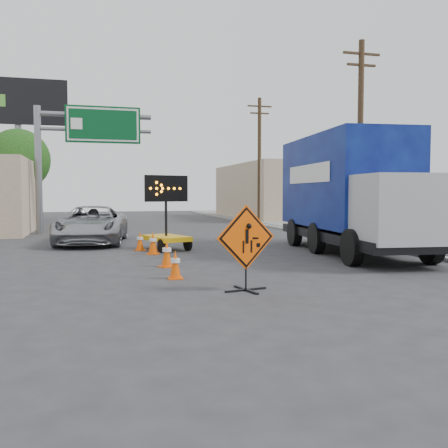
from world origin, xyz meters
name	(u,v)px	position (x,y,z in m)	size (l,w,h in m)	color
ground	(269,291)	(0.00, 0.00, 0.00)	(100.00, 100.00, 0.00)	#2D2D30
curb_right	(298,231)	(7.20, 15.00, 0.06)	(0.40, 60.00, 0.12)	gray
sidewalk_right	(336,230)	(9.50, 15.00, 0.07)	(4.00, 60.00, 0.15)	gray
building_right_far	(291,192)	(13.00, 30.00, 2.30)	(10.00, 14.00, 4.60)	tan
highway_gantry	(78,139)	(-4.43, 17.96, 5.07)	(6.18, 0.38, 6.90)	slate
billboard	(20,116)	(-8.35, 25.87, 7.35)	(6.10, 0.54, 9.85)	slate
utility_pole_near	(360,137)	(8.00, 10.00, 4.68)	(1.80, 0.26, 9.00)	#4A351F
utility_pole_far	(259,158)	(8.00, 24.00, 4.68)	(1.80, 0.26, 9.00)	#4A351F
tree_left_near	(19,160)	(-8.00, 22.00, 4.16)	(3.71, 3.71, 6.03)	#4A351F
tree_left_far	(19,161)	(-9.00, 30.00, 4.60)	(4.10, 4.10, 6.66)	#4A351F
construction_sign	(246,246)	(-0.50, 0.12, 1.01)	(1.42, 1.01, 1.92)	black
arrow_board	(166,233)	(-1.04, 8.59, 0.64)	(1.79, 2.28, 2.85)	#DEA50C
pickup_truck	(92,225)	(-3.78, 11.81, 0.81)	(2.68, 5.82, 1.62)	#A4A7AB
box_truck	(351,200)	(5.25, 5.85, 1.94)	(3.56, 9.22, 4.27)	black
cone_a	(175,264)	(-1.76, 2.08, 0.37)	(0.38, 0.38, 0.73)	#EE5205
cone_b	(167,253)	(-1.67, 4.13, 0.40)	(0.54, 0.54, 0.81)	#EE5205
cone_c	(153,243)	(-1.70, 7.30, 0.41)	(0.52, 0.52, 0.81)	#EE5205
cone_d	(140,241)	(-2.04, 8.63, 0.36)	(0.45, 0.45, 0.73)	#EE5205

